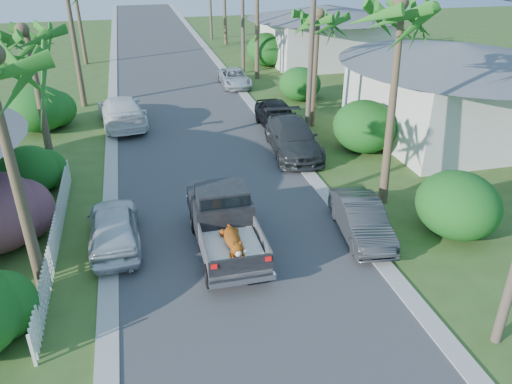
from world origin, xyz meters
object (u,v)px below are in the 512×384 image
object	(u,v)px
parked_car_rf	(277,116)
parked_car_rm	(293,138)
parked_car_rd	(234,78)
palm_r_a	(405,5)
palm_r_b	(318,15)
utility_pole_c	(243,11)
pickup_truck	(224,218)
house_right_far	(325,36)
parked_car_rn	(361,220)
palm_l_b	(26,31)
house_right_near	(451,94)
utility_pole_b	(311,50)
parked_car_lf	(122,111)
parked_car_ln	(114,227)

from	to	relation	value
parked_car_rf	parked_car_rm	bearing A→B (deg)	-93.86
parked_car_rd	palm_r_a	distance (m)	19.69
palm_r_b	utility_pole_c	size ratio (longest dim) A/B	0.80
parked_car_rf	pickup_truck	bearing A→B (deg)	-115.38
parked_car_rm	palm_r_a	distance (m)	8.89
house_right_far	utility_pole_c	xyz separation A→B (m)	(-7.40, -2.00, 2.48)
parked_car_rn	parked_car_rd	bearing A→B (deg)	97.55
palm_l_b	house_right_near	distance (m)	20.19
parked_car_rf	parked_car_rd	world-z (taller)	parked_car_rf
parked_car_rn	parked_car_rm	distance (m)	7.93
parked_car_rm	palm_r_b	world-z (taller)	palm_r_b
palm_r_a	utility_pole_b	distance (m)	7.58
parked_car_rm	utility_pole_b	size ratio (longest dim) A/B	0.59
parked_car_lf	utility_pole_c	bearing A→B (deg)	-138.97
palm_r_b	parked_car_rd	bearing A→B (deg)	104.86
parked_car_lf	house_right_near	world-z (taller)	house_right_near
palm_r_b	house_right_far	size ratio (longest dim) A/B	0.80
pickup_truck	parked_car_ln	bearing A→B (deg)	167.14
parked_car_rn	parked_car_rm	world-z (taller)	parked_car_rm
pickup_truck	parked_car_lf	world-z (taller)	pickup_truck
parked_car_rm	parked_car_ln	distance (m)	10.60
pickup_truck	palm_r_b	xyz separation A→B (m)	(7.04, 10.70, 4.94)
palm_r_b	parked_car_rm	bearing A→B (deg)	-123.22
utility_pole_c	parked_car_rm	bearing A→B (deg)	-94.33
parked_car_rd	parked_car_rn	bearing A→B (deg)	-88.78
parked_car_ln	palm_r_b	size ratio (longest dim) A/B	0.58
utility_pole_b	utility_pole_c	size ratio (longest dim) A/B	1.00
pickup_truck	palm_r_a	xyz separation A→B (m)	(6.74, 1.70, 6.41)
pickup_truck	parked_car_rm	bearing A→B (deg)	56.60
palm_r_a	house_right_far	bearing A→B (deg)	74.40
parked_car_rn	utility_pole_b	world-z (taller)	utility_pole_b
parked_car_rn	parked_car_rf	xyz separation A→B (m)	(0.25, 11.36, 0.10)
palm_l_b	parked_car_lf	bearing A→B (deg)	61.45
palm_l_b	palm_r_a	xyz separation A→B (m)	(13.10, -6.00, 1.28)
parked_car_rd	palm_l_b	xyz separation A→B (m)	(-10.92, -12.33, 5.56)
house_right_near	parked_car_lf	bearing A→B (deg)	161.03
parked_car_ln	palm_l_b	bearing A→B (deg)	-69.47
pickup_truck	house_right_near	distance (m)	15.54
palm_r_a	utility_pole_c	distance (m)	22.19
parked_car_rn	parked_car_lf	bearing A→B (deg)	126.60
palm_r_b	house_right_far	distance (m)	16.75
house_right_near	parked_car_rm	bearing A→B (deg)	-177.17
palm_l_b	palm_r_b	bearing A→B (deg)	12.62
parked_car_rf	parked_car_ln	distance (m)	13.12
parked_car_rn	palm_r_b	bearing A→B (deg)	85.66
pickup_truck	parked_car_ln	distance (m)	3.72
palm_r_b	parked_car_rf	bearing A→B (deg)	180.00
pickup_truck	parked_car_rm	size ratio (longest dim) A/B	0.96
parked_car_lf	palm_r_a	bearing A→B (deg)	123.53
parked_car_rf	parked_car_lf	xyz separation A→B (m)	(-8.25, 2.73, 0.06)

